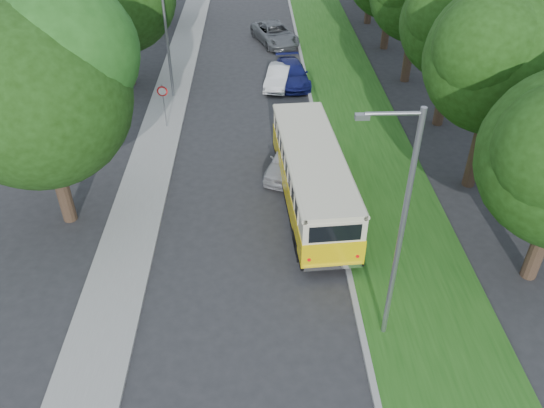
{
  "coord_description": "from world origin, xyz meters",
  "views": [
    {
      "loc": [
        0.31,
        -13.85,
        13.47
      ],
      "look_at": [
        0.88,
        2.71,
        1.5
      ],
      "focal_mm": 35.0,
      "sensor_mm": 36.0,
      "label": 1
    }
  ],
  "objects_px": {
    "lamppost_far": "(164,29)",
    "car_blue": "(292,73)",
    "vintage_bus": "(312,178)",
    "car_silver": "(291,158)",
    "lamppost_near": "(399,228)",
    "car_grey": "(275,34)",
    "car_white": "(279,77)"
  },
  "relations": [
    {
      "from": "lamppost_far",
      "to": "car_grey",
      "type": "xyz_separation_m",
      "value": [
        6.56,
        9.33,
        -3.4
      ]
    },
    {
      "from": "vintage_bus",
      "to": "car_silver",
      "type": "bearing_deg",
      "value": 100.26
    },
    {
      "from": "car_silver",
      "to": "lamppost_far",
      "type": "bearing_deg",
      "value": 147.35
    },
    {
      "from": "vintage_bus",
      "to": "car_grey",
      "type": "xyz_separation_m",
      "value": [
        -0.76,
        20.66,
        -0.65
      ]
    },
    {
      "from": "car_silver",
      "to": "car_white",
      "type": "relative_size",
      "value": 1.11
    },
    {
      "from": "lamppost_far",
      "to": "vintage_bus",
      "type": "relative_size",
      "value": 0.81
    },
    {
      "from": "car_silver",
      "to": "lamppost_near",
      "type": "bearing_deg",
      "value": -57.29
    },
    {
      "from": "lamppost_far",
      "to": "car_grey",
      "type": "bearing_deg",
      "value": 54.9
    },
    {
      "from": "lamppost_near",
      "to": "car_silver",
      "type": "xyz_separation_m",
      "value": [
        -2.3,
        9.94,
        -3.66
      ]
    },
    {
      "from": "vintage_bus",
      "to": "lamppost_far",
      "type": "bearing_deg",
      "value": 118.67
    },
    {
      "from": "car_white",
      "to": "car_grey",
      "type": "xyz_separation_m",
      "value": [
        0.06,
        7.9,
        0.1
      ]
    },
    {
      "from": "car_blue",
      "to": "vintage_bus",
      "type": "bearing_deg",
      "value": -96.57
    },
    {
      "from": "lamppost_far",
      "to": "car_blue",
      "type": "height_order",
      "value": "lamppost_far"
    },
    {
      "from": "car_blue",
      "to": "car_white",
      "type": "bearing_deg",
      "value": -159.98
    },
    {
      "from": "lamppost_near",
      "to": "car_silver",
      "type": "height_order",
      "value": "lamppost_near"
    },
    {
      "from": "car_silver",
      "to": "car_blue",
      "type": "height_order",
      "value": "car_silver"
    },
    {
      "from": "car_silver",
      "to": "car_blue",
      "type": "xyz_separation_m",
      "value": [
        0.77,
        10.42,
        -0.07
      ]
    },
    {
      "from": "lamppost_near",
      "to": "car_silver",
      "type": "distance_m",
      "value": 10.84
    },
    {
      "from": "lamppost_far",
      "to": "car_blue",
      "type": "relative_size",
      "value": 1.7
    },
    {
      "from": "car_silver",
      "to": "car_blue",
      "type": "bearing_deg",
      "value": 105.45
    },
    {
      "from": "lamppost_far",
      "to": "vintage_bus",
      "type": "xyz_separation_m",
      "value": [
        7.32,
        -11.33,
        -2.74
      ]
    },
    {
      "from": "vintage_bus",
      "to": "car_blue",
      "type": "height_order",
      "value": "vintage_bus"
    },
    {
      "from": "lamppost_near",
      "to": "car_white",
      "type": "height_order",
      "value": "lamppost_near"
    },
    {
      "from": "car_blue",
      "to": "car_grey",
      "type": "height_order",
      "value": "car_grey"
    },
    {
      "from": "car_silver",
      "to": "car_white",
      "type": "height_order",
      "value": "car_silver"
    },
    {
      "from": "lamppost_near",
      "to": "vintage_bus",
      "type": "relative_size",
      "value": 0.86
    },
    {
      "from": "car_white",
      "to": "car_blue",
      "type": "bearing_deg",
      "value": 38.74
    },
    {
      "from": "lamppost_far",
      "to": "car_grey",
      "type": "distance_m",
      "value": 11.9
    },
    {
      "from": "car_grey",
      "to": "lamppost_near",
      "type": "bearing_deg",
      "value": -103.42
    },
    {
      "from": "lamppost_far",
      "to": "vintage_bus",
      "type": "bearing_deg",
      "value": -57.14
    },
    {
      "from": "vintage_bus",
      "to": "car_white",
      "type": "relative_size",
      "value": 2.46
    },
    {
      "from": "lamppost_near",
      "to": "car_grey",
      "type": "distance_m",
      "value": 28.17
    }
  ]
}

